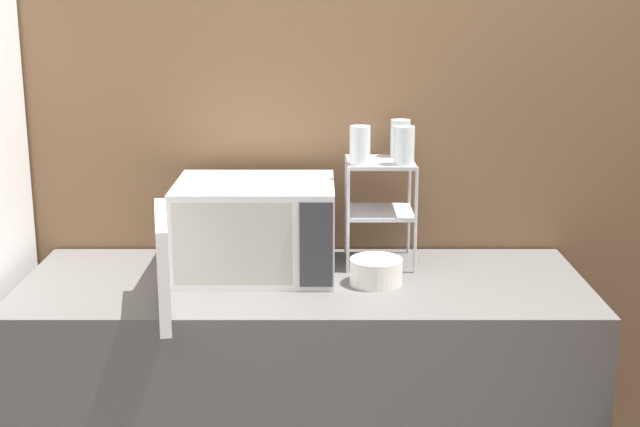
{
  "coord_description": "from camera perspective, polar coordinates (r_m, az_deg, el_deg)",
  "views": [
    {
      "loc": [
        0.05,
        -2.25,
        1.77
      ],
      "look_at": [
        0.04,
        0.37,
        1.11
      ],
      "focal_mm": 50.0,
      "sensor_mm": 36.0,
      "label": 1
    }
  ],
  "objects": [
    {
      "name": "glass_front_right",
      "position": [
        2.76,
        5.51,
        4.35
      ],
      "size": [
        0.06,
        0.06,
        0.12
      ],
      "color": "silver",
      "rests_on": "dish_rack"
    },
    {
      "name": "glass_front_left",
      "position": [
        2.75,
        2.67,
        4.39
      ],
      "size": [
        0.06,
        0.06,
        0.12
      ],
      "color": "silver",
      "rests_on": "dish_rack"
    },
    {
      "name": "glass_back_right",
      "position": [
        2.89,
        5.26,
        4.82
      ],
      "size": [
        0.06,
        0.06,
        0.12
      ],
      "color": "silver",
      "rests_on": "dish_rack"
    },
    {
      "name": "wall_back",
      "position": [
        3.01,
        -0.84,
        5.08
      ],
      "size": [
        8.0,
        0.06,
        2.6
      ],
      "color": "brown",
      "rests_on": "ground_plane"
    },
    {
      "name": "counter",
      "position": [
        2.91,
        -0.9,
        -12.84
      ],
      "size": [
        1.72,
        0.68,
        0.91
      ],
      "color": "#595654",
      "rests_on": "ground_plane"
    },
    {
      "name": "bowl",
      "position": [
        2.69,
        3.71,
        -3.74
      ],
      "size": [
        0.16,
        0.16,
        0.08
      ],
      "color": "silver",
      "rests_on": "counter"
    },
    {
      "name": "microwave",
      "position": [
        2.75,
        -4.35,
        -1.03
      ],
      "size": [
        0.52,
        0.76,
        0.29
      ],
      "color": "silver",
      "rests_on": "counter"
    },
    {
      "name": "dish_rack",
      "position": [
        2.85,
        3.96,
        1.49
      ],
      "size": [
        0.22,
        0.22,
        0.34
      ],
      "color": "#B2B2B7",
      "rests_on": "counter"
    }
  ]
}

